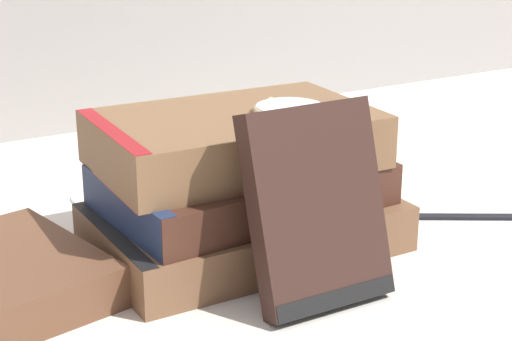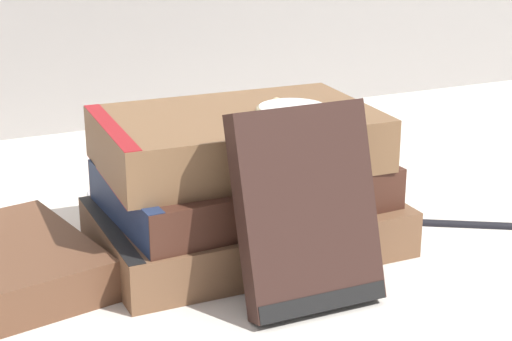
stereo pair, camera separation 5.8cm
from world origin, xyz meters
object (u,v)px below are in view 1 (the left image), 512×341
Objects in this scene: book_flat_top at (229,140)px; fountain_pen at (455,214)px; book_flat_middle at (236,186)px; book_leaning_front at (318,214)px; pocket_watch at (290,109)px; book_flat_bottom at (239,229)px; reading_glasses at (128,189)px.

fountain_pen is at bearing -11.07° from book_flat_top.
book_flat_middle is 0.20m from fountain_pen.
book_flat_middle is 1.57× the size of book_leaning_front.
book_flat_bottom is at bearing 165.30° from pocket_watch.
book_leaning_front is at bearing -110.24° from pocket_watch.
pocket_watch is 0.22m from reading_glasses.
book_leaning_front reaches higher than book_flat_top.
pocket_watch is (0.03, 0.09, 0.05)m from book_leaning_front.
book_leaning_front reaches higher than reading_glasses.
book_flat_middle is at bearing 93.37° from book_leaning_front.
book_flat_bottom is 1.69× the size of book_leaning_front.
book_leaning_front is at bearing -89.67° from book_flat_middle.
book_leaning_front is at bearing -130.67° from fountain_pen.
book_leaning_front is 1.17× the size of reading_glasses.
fountain_pen is at bearing -9.53° from pocket_watch.
pocket_watch reaches higher than reading_glasses.
fountain_pen is (0.21, -0.20, 0.00)m from reading_glasses.
book_flat_top is at bearing 106.96° from book_flat_bottom.
book_flat_top is 0.05m from pocket_watch.
pocket_watch is at bearing -23.81° from book_flat_middle.
book_flat_bottom is 0.10m from pocket_watch.
book_leaning_front is at bearing -89.33° from reading_glasses.
book_flat_top is at bearing 154.61° from pocket_watch.
fountain_pen is at bearing -14.92° from book_flat_middle.
book_leaning_front reaches higher than pocket_watch.
book_leaning_front is 0.27m from reading_glasses.
pocket_watch reaches higher than book_flat_middle.
book_flat_top is at bearing -88.10° from reading_glasses.
book_flat_top is 0.18m from reading_glasses.
book_flat_top is at bearing 95.07° from book_leaning_front.
reading_glasses is (-0.03, 0.16, -0.05)m from book_flat_middle.
reading_glasses is (-0.03, 0.17, -0.02)m from book_flat_bottom.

